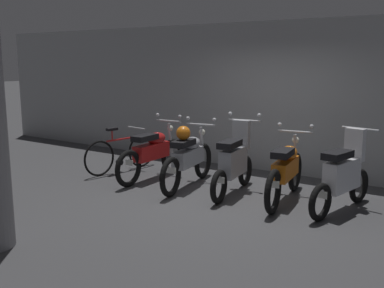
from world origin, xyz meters
TOP-DOWN VIEW (x-y plane):
  - ground_plane at (0.00, 0.00)m, footprint 80.00×80.00m
  - back_wall at (0.00, 2.29)m, footprint 16.00×0.30m
  - motorbike_slot_0 at (-1.71, 0.41)m, footprint 0.59×1.95m
  - motorbike_slot_1 at (-0.86, 0.33)m, footprint 0.58×1.94m
  - motorbike_slot_2 at (-0.01, 0.41)m, footprint 0.59×1.68m
  - motorbike_slot_3 at (0.85, 0.50)m, footprint 0.59×1.94m
  - motorbike_slot_4 at (1.72, 0.51)m, footprint 0.58×1.67m
  - bicycle at (-2.57, 0.50)m, footprint 0.50×1.72m

SIDE VIEW (x-z plane):
  - ground_plane at x=0.00m, z-range 0.00..0.00m
  - bicycle at x=-2.57m, z-range -0.08..0.80m
  - motorbike_slot_0 at x=-1.71m, z-range -0.08..1.07m
  - motorbike_slot_3 at x=0.85m, z-range -0.08..1.07m
  - motorbike_slot_4 at x=1.72m, z-range -0.06..1.11m
  - motorbike_slot_2 at x=-0.01m, z-range -0.12..1.17m
  - motorbike_slot_1 at x=-0.86m, z-range -0.05..1.10m
  - back_wall at x=0.00m, z-range 0.00..2.89m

